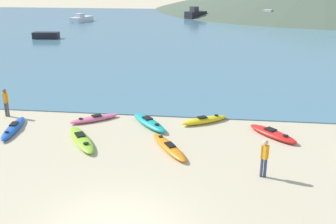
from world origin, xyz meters
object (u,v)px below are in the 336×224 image
Objects in this scene: kayak_on_sand_3 at (272,133)px; moored_boat_1 at (265,17)px; kayak_on_sand_4 at (13,128)px; kayak_on_sand_6 at (149,122)px; moored_boat_3 at (195,14)px; moored_boat_0 at (46,35)px; moored_boat_2 at (82,19)px; kayak_on_sand_5 at (204,120)px; person_near_foreground at (264,156)px; person_near_waterline at (6,101)px; kayak_on_sand_1 at (169,147)px; kayak_on_sand_0 at (94,118)px; kayak_on_sand_7 at (81,139)px.

moored_boat_1 is at bearing 84.43° from kayak_on_sand_3.
kayak_on_sand_4 is (-12.91, -0.89, -0.00)m from kayak_on_sand_3.
kayak_on_sand_6 is 52.37m from moored_boat_3.
kayak_on_sand_3 is 0.82× the size of moored_boat_0.
moored_boat_3 is (18.23, 7.74, 0.23)m from moored_boat_2.
person_near_foreground is (2.50, -5.61, 0.73)m from kayak_on_sand_5.
person_near_foreground is at bearing -54.48° from moored_boat_0.
person_near_waterline is 52.75m from moored_boat_1.
kayak_on_sand_1 is 1.99× the size of person_near_foreground.
moored_boat_3 reaches higher than kayak_on_sand_3.
kayak_on_sand_1 is at bearing -66.83° from moored_boat_2.
kayak_on_sand_3 is (9.28, -1.02, 0.03)m from kayak_on_sand_0.
moored_boat_0 reaches higher than kayak_on_sand_3.
kayak_on_sand_4 is 0.69× the size of moored_boat_2.
moored_boat_2 is (-24.28, 49.47, -0.35)m from person_near_foreground.
moored_boat_1 is 1.11× the size of moored_boat_3.
moored_boat_2 is (-30.06, -4.94, -0.18)m from moored_boat_1.
person_near_waterline is at bearing -178.27° from kayak_on_sand_5.
kayak_on_sand_1 reaches higher than kayak_on_sand_0.
kayak_on_sand_4 reaches higher than kayak_on_sand_0.
moored_boat_1 is 12.16m from moored_boat_3.
moored_boat_0 is (-9.28, 26.52, -0.46)m from person_near_waterline.
kayak_on_sand_5 is 0.59× the size of moored_boat_1.
kayak_on_sand_6 is 0.72× the size of moored_boat_3.
moored_boat_0 is at bearing 116.26° from kayak_on_sand_7.
person_near_waterline is 52.45m from moored_boat_3.
moored_boat_2 is (-10.86, 44.19, -0.37)m from person_near_waterline.
moored_boat_1 reaches higher than kayak_on_sand_6.
moored_boat_1 reaches higher than kayak_on_sand_1.
kayak_on_sand_5 is 0.55× the size of moored_boat_2.
kayak_on_sand_4 is at bearing -109.21° from moored_boat_1.
moored_boat_1 is at bearing 77.34° from kayak_on_sand_6.
person_near_waterline is at bearing -76.19° from moored_boat_2.
person_near_foreground is at bearing -96.06° from moored_boat_1.
moored_boat_0 is (-18.73, 29.79, 0.29)m from kayak_on_sand_1.
moored_boat_2 reaches higher than kayak_on_sand_7.
kayak_on_sand_1 is 0.97× the size of moored_boat_0.
kayak_on_sand_4 is 54.15m from moored_boat_1.
kayak_on_sand_1 is 1.95× the size of person_near_waterline.
moored_boat_0 is at bearing 122.16° from kayak_on_sand_1.
person_near_foreground is (8.41, -5.19, 0.76)m from kayak_on_sand_0.
moored_boat_2 is 1.19× the size of moored_boat_3.
moored_boat_1 is (28.47, 22.62, 0.28)m from moored_boat_0.
kayak_on_sand_4 is 0.82× the size of moored_boat_3.
kayak_on_sand_6 is 48.48m from moored_boat_2.
moored_boat_1 is at bearing 80.37° from kayak_on_sand_5.
kayak_on_sand_1 is 0.78× the size of moored_boat_3.
kayak_on_sand_4 is 30.45m from moored_boat_0.
kayak_on_sand_7 is 0.82× the size of moored_boat_3.
kayak_on_sand_5 is 1.68× the size of person_near_foreground.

